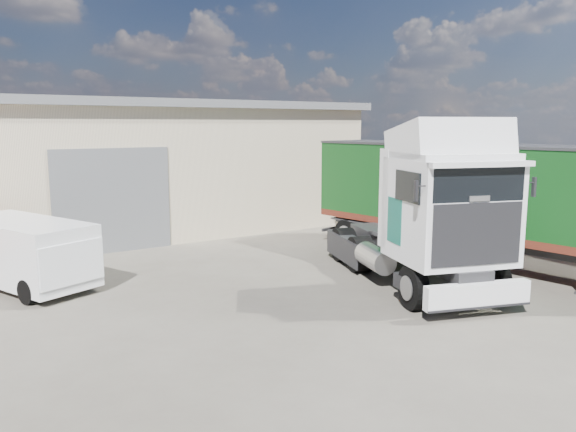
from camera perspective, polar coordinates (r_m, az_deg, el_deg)
ground at (r=12.59m, az=5.13°, el=-11.15°), size 120.00×120.00×0.00m
brick_boundary_wall at (r=24.43m, az=17.87°, el=1.46°), size 0.35×26.00×2.50m
tractor_unit at (r=15.08m, az=14.37°, el=-0.44°), size 4.52×7.12×4.56m
box_trailer at (r=18.53m, az=18.41°, el=2.38°), size 4.19×11.65×3.79m
panel_van at (r=16.72m, az=-24.95°, el=-3.48°), size 3.33×4.82×1.83m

